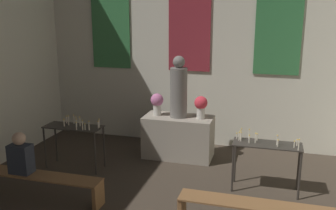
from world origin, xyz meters
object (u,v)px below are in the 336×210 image
object	(u,v)px
candle_rack_left	(74,132)
person_seated	(21,155)
flower_vase_right	(201,105)
pew_back_left	(34,180)
flower_vase_left	(157,102)
altar	(178,137)
candle_rack_right	(266,151)
statue	(179,90)

from	to	relation	value
candle_rack_left	person_seated	bearing A→B (deg)	-99.71
flower_vase_right	pew_back_left	xyz separation A→B (m)	(-2.30, -2.43, -0.84)
flower_vase_right	candle_rack_left	distance (m)	2.57
flower_vase_left	candle_rack_left	xyz separation A→B (m)	(-1.35, -1.10, -0.43)
altar	flower_vase_left	xyz separation A→B (m)	(-0.47, 0.00, 0.72)
candle_rack_right	person_seated	world-z (taller)	person_seated
altar	candle_rack_right	size ratio (longest dim) A/B	1.26
statue	candle_rack_right	size ratio (longest dim) A/B	1.12
statue	flower_vase_left	world-z (taller)	statue
candle_rack_right	pew_back_left	distance (m)	3.90
candle_rack_left	candle_rack_right	xyz separation A→B (m)	(3.63, 0.00, -0.00)
flower_vase_left	candle_rack_right	distance (m)	2.57
pew_back_left	person_seated	bearing A→B (deg)	-180.00
pew_back_left	altar	bearing A→B (deg)	52.93
altar	candle_rack_left	size ratio (longest dim) A/B	1.26
pew_back_left	person_seated	size ratio (longest dim) A/B	3.41
statue	candle_rack_left	distance (m)	2.25
altar	pew_back_left	size ratio (longest dim) A/B	0.60
person_seated	altar	bearing A→B (deg)	49.94
flower_vase_right	candle_rack_right	world-z (taller)	flower_vase_right
flower_vase_left	candle_rack_right	xyz separation A→B (m)	(2.28, -1.10, -0.43)
statue	flower_vase_left	size ratio (longest dim) A/B	2.72
person_seated	pew_back_left	bearing A→B (deg)	0.00
candle_rack_left	candle_rack_right	size ratio (longest dim) A/B	1.00
altar	statue	world-z (taller)	statue
flower_vase_right	person_seated	xyz separation A→B (m)	(-2.51, -2.43, -0.43)
flower_vase_left	person_seated	distance (m)	2.92
flower_vase_left	candle_rack_right	size ratio (longest dim) A/B	0.41
flower_vase_right	pew_back_left	world-z (taller)	flower_vase_right
statue	candle_rack_right	bearing A→B (deg)	-31.29
candle_rack_left	pew_back_left	bearing A→B (deg)	-90.83
statue	flower_vase_left	xyz separation A→B (m)	(-0.47, 0.00, -0.30)
statue	flower_vase_left	bearing A→B (deg)	180.00
flower_vase_left	candle_rack_left	bearing A→B (deg)	-140.63
flower_vase_left	candle_rack_left	world-z (taller)	flower_vase_left
candle_rack_left	pew_back_left	distance (m)	1.38
candle_rack_left	person_seated	distance (m)	1.34
flower_vase_right	person_seated	distance (m)	3.51
altar	flower_vase_left	world-z (taller)	flower_vase_left
altar	candle_rack_right	world-z (taller)	candle_rack_right
statue	candle_rack_left	world-z (taller)	statue
statue	altar	bearing A→B (deg)	0.00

